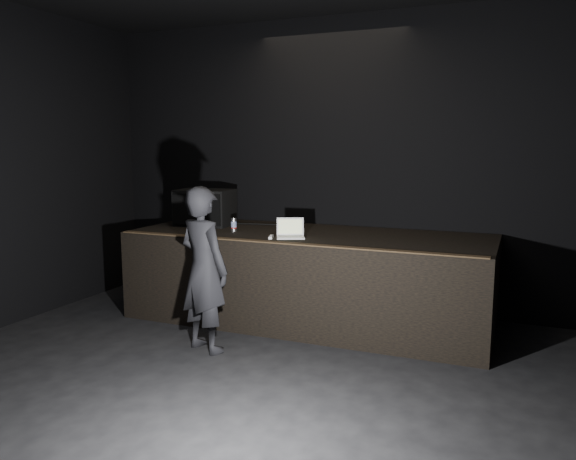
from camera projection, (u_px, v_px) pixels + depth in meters
The scene contains 11 objects.
ground at pixel (171, 429), 3.94m from camera, with size 7.00×7.00×0.00m, color black.
room_walls at pixel (161, 138), 3.64m from camera, with size 6.10×7.10×3.52m.
stage_riser at pixel (309, 277), 6.35m from camera, with size 4.00×1.50×1.00m, color black.
riser_lip at pixel (284, 243), 5.63m from camera, with size 3.92×0.10×0.01m, color brown.
stage_monitor at pixel (205, 207), 6.88m from camera, with size 0.70×0.54×0.44m.
cable at pixel (263, 224), 6.94m from camera, with size 0.02×0.02×0.81m, color black.
laptop at pixel (290, 232), 6.00m from camera, with size 0.37×0.36×0.20m.
beer_can at pixel (234, 225), 6.40m from camera, with size 0.07×0.07×0.16m.
plastic_cup at pixel (291, 226), 6.52m from camera, with size 0.08×0.08×0.10m, color white.
wii_remote at pixel (271, 237), 5.94m from camera, with size 0.04×0.15×0.03m, color white.
person at pixel (204, 269), 5.36m from camera, with size 0.58×0.38×1.60m, color black.
Camera 1 is at (2.18, -3.08, 1.97)m, focal length 35.00 mm.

